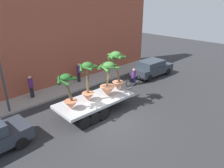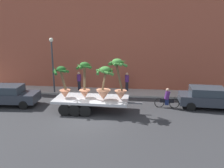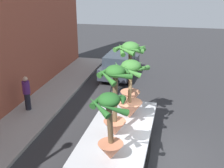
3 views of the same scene
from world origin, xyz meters
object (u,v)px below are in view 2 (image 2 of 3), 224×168
at_px(flatbed_trailer, 88,101).
at_px(pedestrian_far_left, 79,80).
at_px(potted_palm_rear, 63,82).
at_px(cyclist, 167,99).
at_px(parked_car, 209,97).
at_px(street_lamp, 52,58).
at_px(potted_palm_front, 85,80).
at_px(trailing_car, 9,95).
at_px(potted_palm_extra, 119,79).
at_px(potted_palm_middle, 104,85).
at_px(pedestrian_near_gate, 127,81).

bearing_deg(flatbed_trailer, pedestrian_far_left, 111.52).
relative_size(potted_palm_rear, cyclist, 1.24).
bearing_deg(parked_car, street_lamp, 170.16).
height_order(potted_palm_front, trailing_car, potted_palm_front).
relative_size(flatbed_trailer, cyclist, 3.39).
bearing_deg(potted_palm_extra, flatbed_trailer, 178.15).
distance_m(potted_palm_middle, trailing_car, 7.67).
xyz_separation_m(potted_palm_front, cyclist, (5.95, 1.28, -1.61)).
bearing_deg(potted_palm_rear, parked_car, 9.34).
bearing_deg(potted_palm_rear, potted_palm_front, 6.46).
height_order(potted_palm_middle, parked_car, potted_palm_middle).
bearing_deg(street_lamp, parked_car, -9.84).
xyz_separation_m(flatbed_trailer, potted_palm_rear, (-1.75, -0.11, 1.35)).
relative_size(pedestrian_near_gate, street_lamp, 0.35).
xyz_separation_m(potted_palm_front, parked_car, (9.02, 1.56, -1.45)).
bearing_deg(flatbed_trailer, potted_palm_front, 163.85).
distance_m(potted_palm_front, parked_car, 9.27).
relative_size(flatbed_trailer, potted_palm_extra, 2.17).
bearing_deg(parked_car, potted_palm_middle, -166.24).
height_order(parked_car, pedestrian_far_left, pedestrian_far_left).
relative_size(flatbed_trailer, parked_car, 1.40).
bearing_deg(street_lamp, potted_palm_front, -45.36).
distance_m(flatbed_trailer, potted_palm_extra, 2.79).
bearing_deg(parked_car, potted_palm_rear, -170.66).
bearing_deg(trailing_car, pedestrian_far_left, 44.53).
bearing_deg(pedestrian_far_left, pedestrian_near_gate, 2.25).
bearing_deg(cyclist, trailing_car, -175.92).
height_order(potted_palm_front, cyclist, potted_palm_front).
relative_size(potted_palm_rear, pedestrian_far_left, 1.33).
distance_m(flatbed_trailer, potted_palm_rear, 2.22).
relative_size(potted_palm_middle, potted_palm_extra, 0.82).
distance_m(potted_palm_middle, cyclist, 4.98).
bearing_deg(cyclist, pedestrian_near_gate, 131.11).
relative_size(potted_palm_middle, pedestrian_near_gate, 1.38).
xyz_separation_m(potted_palm_middle, pedestrian_near_gate, (1.32, 5.24, -1.01)).
xyz_separation_m(flatbed_trailer, cyclist, (5.72, 1.34, -0.09)).
distance_m(cyclist, parked_car, 3.08).
distance_m(potted_palm_rear, pedestrian_far_left, 5.06).
distance_m(potted_palm_front, trailing_car, 6.28).
xyz_separation_m(potted_palm_extra, street_lamp, (-6.18, 3.91, 0.80)).
distance_m(parked_car, pedestrian_near_gate, 7.12).
distance_m(flatbed_trailer, pedestrian_far_left, 5.20).
bearing_deg(pedestrian_near_gate, cyclist, -48.89).
relative_size(parked_car, pedestrian_far_left, 2.62).
height_order(potted_palm_front, street_lamp, street_lamp).
bearing_deg(trailing_car, parked_car, 4.33).
distance_m(flatbed_trailer, parked_car, 8.94).
bearing_deg(pedestrian_near_gate, pedestrian_far_left, -177.75).
bearing_deg(potted_palm_extra, parked_car, 14.52).
relative_size(trailing_car, pedestrian_far_left, 2.59).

